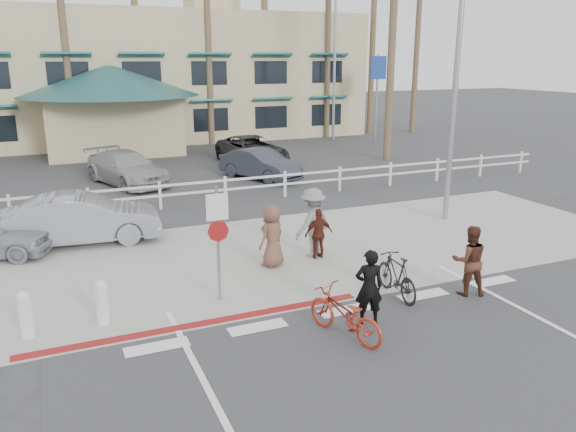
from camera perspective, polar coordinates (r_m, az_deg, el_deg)
name	(u,v)px	position (r m, az deg, el deg)	size (l,w,h in m)	color
ground	(360,322)	(11.74, 7.30, -10.67)	(140.00, 140.00, 0.00)	#333335
bike_path	(419,371)	(10.29, 13.14, -15.05)	(12.00, 16.00, 0.01)	#333335
sidewalk_plaza	(277,254)	(15.45, -1.18, -3.87)	(22.00, 7.00, 0.01)	gray
cross_street	(232,217)	(19.05, -5.73, -0.13)	(40.00, 5.00, 0.01)	#333335
parking_lot	(172,168)	(28.02, -11.70, 4.77)	(50.00, 16.00, 0.01)	#333335
curb_red	(201,324)	(11.70, -8.83, -10.78)	(7.00, 0.25, 0.02)	maroon
rail_fence	(228,189)	(20.92, -6.14, 2.70)	(29.40, 0.16, 1.00)	silver
building	(156,51)	(40.68, -13.27, 16.03)	(28.00, 16.00, 11.30)	#C6B687
sign_post	(218,238)	(12.22, -7.14, -2.23)	(0.50, 0.10, 2.90)	gray
bollard_0	(102,302)	(11.98, -18.36, -8.32)	(0.26, 0.26, 0.95)	silver
bollard_1	(26,315)	(11.98, -25.10, -9.05)	(0.26, 0.26, 0.95)	silver
streetlight_0	(456,81)	(18.80, 16.67, 13.01)	(0.60, 2.00, 9.00)	gray
streetlight_1	(334,65)	(37.33, 4.74, 15.05)	(0.60, 2.00, 9.50)	gray
info_sign	(377,97)	(36.67, 8.99, 11.85)	(1.20, 0.16, 5.60)	navy
palm_3	(63,23)	(34.06, -21.91, 17.74)	(4.00, 4.00, 14.00)	#254E1E
palm_4	(135,16)	(35.48, -15.26, 18.99)	(4.00, 4.00, 15.00)	#254E1E
palm_5	(208,35)	(35.30, -8.14, 17.75)	(4.00, 4.00, 13.00)	#254E1E
palm_6	(264,3)	(37.63, -2.42, 20.81)	(4.00, 4.00, 17.00)	#254E1E
palm_7	(328,29)	(38.25, 4.08, 18.45)	(4.00, 4.00, 14.00)	#254E1E
palm_8	(373,23)	(41.11, 8.66, 18.83)	(4.00, 4.00, 15.00)	#254E1E
palm_9	(417,38)	(41.90, 13.01, 17.19)	(4.00, 4.00, 13.00)	#254E1E
palm_11	(393,20)	(29.98, 10.63, 18.98)	(4.00, 4.00, 14.00)	#254E1E
bike_red	(344,314)	(10.92, 5.75, -9.92)	(0.64, 1.83, 0.96)	#A02915
rider_red	(369,287)	(11.41, 8.22, -7.16)	(0.57, 0.38, 1.58)	black
bike_black	(397,276)	(12.86, 10.98, -5.98)	(0.47, 1.66, 1.00)	black
rider_black	(469,260)	(13.28, 17.95, -4.32)	(0.79, 0.62, 1.63)	#4A261A
pedestrian_a	(313,223)	(15.04, 2.51, -0.68)	(1.22, 0.70, 1.89)	gray
pedestrian_child	(319,234)	(14.97, 3.13, -1.81)	(0.80, 0.33, 1.37)	#4F1D13
pedestrian_b	(272,236)	(14.34, -1.61, -2.03)	(0.80, 0.52, 1.64)	brown
car_white_sedan	(81,219)	(17.21, -20.25, -0.29)	(1.54, 4.42, 1.45)	gray
lot_car_1	(126,168)	(24.83, -16.11, 4.71)	(1.94, 4.77, 1.39)	#959595
lot_car_3	(260,164)	(24.95, -2.85, 5.29)	(1.40, 4.02, 1.33)	#2D313A
lot_car_5	(252,150)	(28.57, -3.66, 6.69)	(2.32, 5.02, 1.40)	black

